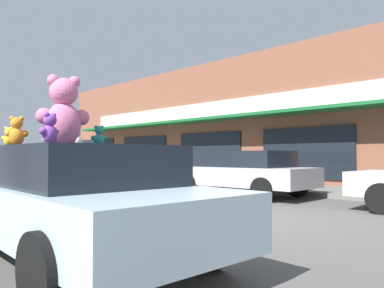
{
  "coord_description": "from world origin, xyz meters",
  "views": [
    {
      "loc": [
        -6.02,
        -4.63,
        1.28
      ],
      "look_at": [
        -1.06,
        0.24,
        1.5
      ],
      "focal_mm": 35.0,
      "sensor_mm": 36.0,
      "label": 1
    }
  ],
  "objects_px": {
    "teddy_bear_purple": "(50,129)",
    "teddy_bear_orange": "(17,132)",
    "teddy_bear_giant": "(64,112)",
    "parked_car_far_center": "(241,171)",
    "plush_art_car": "(76,198)",
    "teddy_bear_yellow": "(9,137)",
    "teddy_bear_cream": "(48,138)",
    "teddy_bear_white": "(77,139)",
    "teddy_bear_teal": "(99,137)"
  },
  "relations": [
    {
      "from": "teddy_bear_purple",
      "to": "teddy_bear_orange",
      "type": "relative_size",
      "value": 1.03
    },
    {
      "from": "teddy_bear_giant",
      "to": "parked_car_far_center",
      "type": "relative_size",
      "value": 0.19
    },
    {
      "from": "plush_art_car",
      "to": "teddy_bear_purple",
      "type": "relative_size",
      "value": 12.51
    },
    {
      "from": "teddy_bear_yellow",
      "to": "teddy_bear_orange",
      "type": "bearing_deg",
      "value": 123.3
    },
    {
      "from": "teddy_bear_purple",
      "to": "parked_car_far_center",
      "type": "bearing_deg",
      "value": -179.54
    },
    {
      "from": "teddy_bear_cream",
      "to": "teddy_bear_purple",
      "type": "distance_m",
      "value": 0.95
    },
    {
      "from": "teddy_bear_yellow",
      "to": "teddy_bear_white",
      "type": "xyz_separation_m",
      "value": [
        0.96,
        0.06,
        0.01
      ]
    },
    {
      "from": "teddy_bear_giant",
      "to": "teddy_bear_cream",
      "type": "bearing_deg",
      "value": -74.92
    },
    {
      "from": "teddy_bear_yellow",
      "to": "teddy_bear_teal",
      "type": "height_order",
      "value": "teddy_bear_teal"
    },
    {
      "from": "teddy_bear_giant",
      "to": "teddy_bear_yellow",
      "type": "xyz_separation_m",
      "value": [
        -0.45,
        0.52,
        -0.3
      ]
    },
    {
      "from": "plush_art_car",
      "to": "teddy_bear_yellow",
      "type": "bearing_deg",
      "value": 138.15
    },
    {
      "from": "teddy_bear_cream",
      "to": "teddy_bear_purple",
      "type": "bearing_deg",
      "value": 117.84
    },
    {
      "from": "teddy_bear_teal",
      "to": "teddy_bear_cream",
      "type": "bearing_deg",
      "value": -34.58
    },
    {
      "from": "parked_car_far_center",
      "to": "teddy_bear_giant",
      "type": "bearing_deg",
      "value": -158.5
    },
    {
      "from": "teddy_bear_white",
      "to": "teddy_bear_cream",
      "type": "bearing_deg",
      "value": -12.55
    },
    {
      "from": "teddy_bear_giant",
      "to": "teddy_bear_teal",
      "type": "bearing_deg",
      "value": -155.68
    },
    {
      "from": "plush_art_car",
      "to": "teddy_bear_yellow",
      "type": "distance_m",
      "value": 1.12
    },
    {
      "from": "plush_art_car",
      "to": "teddy_bear_orange",
      "type": "distance_m",
      "value": 1.05
    },
    {
      "from": "teddy_bear_purple",
      "to": "teddy_bear_orange",
      "type": "bearing_deg",
      "value": -98.38
    },
    {
      "from": "teddy_bear_purple",
      "to": "teddy_bear_white",
      "type": "relative_size",
      "value": 1.36
    },
    {
      "from": "teddy_bear_teal",
      "to": "parked_car_far_center",
      "type": "relative_size",
      "value": 0.06
    },
    {
      "from": "parked_car_far_center",
      "to": "plush_art_car",
      "type": "bearing_deg",
      "value": -157.71
    },
    {
      "from": "teddy_bear_cream",
      "to": "teddy_bear_purple",
      "type": "xyz_separation_m",
      "value": [
        -0.38,
        -0.87,
        0.06
      ]
    },
    {
      "from": "plush_art_car",
      "to": "teddy_bear_teal",
      "type": "relative_size",
      "value": 15.72
    },
    {
      "from": "teddy_bear_cream",
      "to": "parked_car_far_center",
      "type": "bearing_deg",
      "value": -110.73
    },
    {
      "from": "teddy_bear_cream",
      "to": "parked_car_far_center",
      "type": "height_order",
      "value": "teddy_bear_cream"
    },
    {
      "from": "teddy_bear_purple",
      "to": "teddy_bear_giant",
      "type": "bearing_deg",
      "value": -156.57
    },
    {
      "from": "plush_art_car",
      "to": "teddy_bear_orange",
      "type": "bearing_deg",
      "value": 156.15
    },
    {
      "from": "teddy_bear_yellow",
      "to": "plush_art_car",
      "type": "bearing_deg",
      "value": 170.98
    },
    {
      "from": "parked_car_far_center",
      "to": "teddy_bear_teal",
      "type": "bearing_deg",
      "value": -157.29
    },
    {
      "from": "teddy_bear_white",
      "to": "parked_car_far_center",
      "type": "xyz_separation_m",
      "value": [
        7.04,
        2.39,
        -0.73
      ]
    },
    {
      "from": "teddy_bear_giant",
      "to": "teddy_bear_purple",
      "type": "relative_size",
      "value": 2.41
    },
    {
      "from": "teddy_bear_purple",
      "to": "teddy_bear_white",
      "type": "distance_m",
      "value": 1.23
    },
    {
      "from": "teddy_bear_yellow",
      "to": "teddy_bear_teal",
      "type": "relative_size",
      "value": 0.85
    },
    {
      "from": "teddy_bear_purple",
      "to": "teddy_bear_teal",
      "type": "xyz_separation_m",
      "value": [
        0.84,
        0.36,
        -0.04
      ]
    },
    {
      "from": "parked_car_far_center",
      "to": "teddy_bear_purple",
      "type": "bearing_deg",
      "value": -157.22
    },
    {
      "from": "plush_art_car",
      "to": "teddy_bear_purple",
      "type": "xyz_separation_m",
      "value": [
        -0.46,
        -0.27,
        0.81
      ]
    },
    {
      "from": "plush_art_car",
      "to": "teddy_bear_orange",
      "type": "height_order",
      "value": "teddy_bear_orange"
    },
    {
      "from": "teddy_bear_yellow",
      "to": "teddy_bear_purple",
      "type": "bearing_deg",
      "value": 134.3
    },
    {
      "from": "teddy_bear_giant",
      "to": "teddy_bear_teal",
      "type": "relative_size",
      "value": 3.02
    },
    {
      "from": "teddy_bear_cream",
      "to": "teddy_bear_orange",
      "type": "distance_m",
      "value": 0.6
    },
    {
      "from": "teddy_bear_yellow",
      "to": "teddy_bear_purple",
      "type": "distance_m",
      "value": 0.86
    },
    {
      "from": "teddy_bear_cream",
      "to": "parked_car_far_center",
      "type": "xyz_separation_m",
      "value": [
        7.49,
        2.43,
        -0.72
      ]
    },
    {
      "from": "teddy_bear_white",
      "to": "teddy_bear_orange",
      "type": "height_order",
      "value": "teddy_bear_orange"
    },
    {
      "from": "plush_art_car",
      "to": "teddy_bear_orange",
      "type": "relative_size",
      "value": 12.86
    },
    {
      "from": "teddy_bear_white",
      "to": "teddy_bear_teal",
      "type": "bearing_deg",
      "value": 73.35
    },
    {
      "from": "teddy_bear_yellow",
      "to": "teddy_bear_purple",
      "type": "height_order",
      "value": "teddy_bear_purple"
    },
    {
      "from": "teddy_bear_cream",
      "to": "teddy_bear_teal",
      "type": "xyz_separation_m",
      "value": [
        0.46,
        -0.51,
        0.02
      ]
    },
    {
      "from": "plush_art_car",
      "to": "teddy_bear_teal",
      "type": "xyz_separation_m",
      "value": [
        0.38,
        0.1,
        0.77
      ]
    },
    {
      "from": "teddy_bear_orange",
      "to": "parked_car_far_center",
      "type": "xyz_separation_m",
      "value": [
        8.01,
        2.73,
        -0.77
      ]
    }
  ]
}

